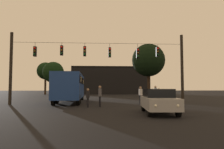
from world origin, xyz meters
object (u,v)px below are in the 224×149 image
object	(u,v)px
car_near_right	(158,101)
pedestrian_near_bus	(159,95)
tree_left_silhouette	(148,60)
pedestrian_crossing_right	(155,93)
pedestrian_crossing_left	(88,97)
pedestrian_trailing	(172,97)
pedestrian_far_side	(141,94)
city_bus	(71,85)
tree_behind_building	(46,71)
tree_right_far	(53,72)
pedestrian_crossing_center	(100,95)

from	to	relation	value
car_near_right	pedestrian_near_bus	size ratio (longest dim) A/B	2.87
car_near_right	tree_left_silhouette	size ratio (longest dim) A/B	0.49
pedestrian_crossing_right	pedestrian_crossing_left	bearing A→B (deg)	-147.16
pedestrian_trailing	pedestrian_far_side	world-z (taller)	pedestrian_far_side
city_bus	pedestrian_crossing_right	world-z (taller)	city_bus
city_bus	tree_behind_building	xyz separation A→B (m)	(-9.21, 26.06, 3.54)
tree_right_far	city_bus	bearing A→B (deg)	-72.04
city_bus	tree_behind_building	distance (m)	27.86
pedestrian_crossing_center	pedestrian_trailing	distance (m)	6.02
pedestrian_crossing_right	tree_behind_building	bearing A→B (deg)	122.97
pedestrian_crossing_left	car_near_right	bearing A→B (deg)	-42.96
tree_behind_building	pedestrian_far_side	bearing A→B (deg)	-60.62
tree_left_silhouette	tree_right_far	bearing A→B (deg)	164.42
city_bus	car_near_right	distance (m)	12.61
pedestrian_trailing	pedestrian_crossing_right	bearing A→B (deg)	93.37
pedestrian_near_bus	tree_behind_building	size ratio (longest dim) A/B	0.21
pedestrian_near_bus	tree_left_silhouette	xyz separation A→B (m)	(2.67, 15.37, 5.45)
car_near_right	tree_right_far	xyz separation A→B (m)	(-12.32, 27.57, 3.66)
pedestrian_crossing_center	pedestrian_crossing_right	distance (m)	6.94
car_near_right	pedestrian_near_bus	xyz separation A→B (m)	(2.17, 7.42, 0.07)
car_near_right	tree_left_silhouette	xyz separation A→B (m)	(4.84, 22.79, 5.52)
pedestrian_crossing_left	pedestrian_trailing	bearing A→B (deg)	1.49
city_bus	tree_right_far	bearing A→B (deg)	107.96
pedestrian_crossing_left	pedestrian_crossing_center	bearing A→B (deg)	26.27
pedestrian_crossing_center	pedestrian_crossing_right	xyz separation A→B (m)	(5.76, 3.87, 0.01)
pedestrian_crossing_right	pedestrian_far_side	distance (m)	2.10
pedestrian_near_bus	tree_right_far	size ratio (longest dim) A/B	0.24
tree_right_far	pedestrian_crossing_left	bearing A→B (deg)	-71.64
pedestrian_near_bus	pedestrian_far_side	world-z (taller)	pedestrian_far_side
pedestrian_crossing_left	pedestrian_far_side	bearing A→B (deg)	33.23
pedestrian_near_bus	tree_behind_building	bearing A→B (deg)	121.91
pedestrian_crossing_center	tree_behind_building	world-z (taller)	tree_behind_building
car_near_right	pedestrian_near_bus	bearing A→B (deg)	73.71
pedestrian_crossing_left	tree_right_far	xyz separation A→B (m)	(-7.73, 23.31, 3.60)
car_near_right	pedestrian_crossing_right	xyz separation A→B (m)	(2.15, 8.62, 0.22)
pedestrian_trailing	tree_right_far	size ratio (longest dim) A/B	0.23
car_near_right	pedestrian_crossing_left	size ratio (longest dim) A/B	2.91
pedestrian_crossing_left	pedestrian_near_bus	distance (m)	7.45
pedestrian_crossing_left	tree_right_far	world-z (taller)	tree_right_far
pedestrian_crossing_center	pedestrian_near_bus	bearing A→B (deg)	24.78
pedestrian_near_bus	pedestrian_trailing	bearing A→B (deg)	-85.56
pedestrian_near_bus	pedestrian_far_side	xyz separation A→B (m)	(-1.80, 0.10, 0.10)
car_near_right	tree_behind_building	xyz separation A→B (m)	(-16.01, 36.62, 4.61)
pedestrian_crossing_center	tree_behind_building	distance (m)	34.48
pedestrian_crossing_right	tree_left_silhouette	xyz separation A→B (m)	(2.68, 14.17, 5.30)
city_bus	pedestrian_crossing_right	distance (m)	9.21
tree_left_silhouette	car_near_right	bearing A→B (deg)	-101.98
pedestrian_crossing_left	pedestrian_near_bus	bearing A→B (deg)	25.00
pedestrian_far_side	car_near_right	bearing A→B (deg)	-92.83
pedestrian_near_bus	pedestrian_crossing_center	bearing A→B (deg)	-155.22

